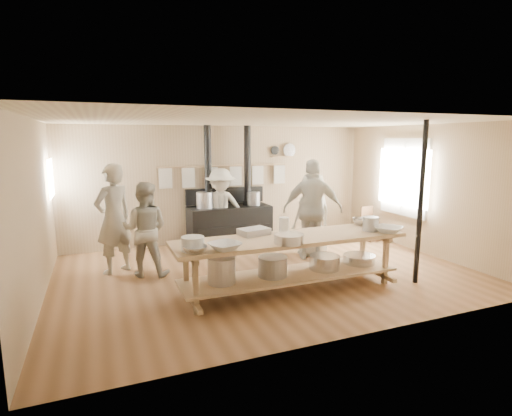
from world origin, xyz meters
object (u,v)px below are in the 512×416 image
Objects in this scene: prep_table at (290,258)px; cook_center at (312,214)px; cook_left at (145,229)px; cook_far_left at (114,219)px; cook_right at (313,210)px; stove at (229,221)px; chair at (371,230)px; roasting_pan at (254,232)px; cook_by_window at (221,208)px.

cook_center is at bearing 50.93° from prep_table.
prep_table is at bearing 162.64° from cook_left.
cook_far_left reaches higher than cook_left.
cook_left is at bearing 141.66° from prep_table.
cook_right reaches higher than cook_far_left.
stove is 1.37× the size of cook_far_left.
roasting_pan is at bearing -161.23° from chair.
stove is at bearing 48.38° from cook_by_window.
prep_table is 7.99× the size of roasting_pan.
cook_by_window is at bearing 160.34° from chair.
prep_table is 1.86× the size of cook_right.
cook_right is at bearing -162.50° from cook_left.
roasting_pan is (-3.62, -1.80, 0.67)m from chair.
cook_far_left reaches higher than chair.
cook_far_left is 1.19× the size of cook_left.
cook_left reaches higher than roasting_pan.
prep_table is 1.84m from cook_right.
stove is at bearing -122.18° from cook_left.
cook_center is at bearing -48.18° from stove.
cook_right is (-0.12, -0.22, 0.14)m from cook_center.
cook_center is at bearing 35.63° from roasting_pan.
stove is 3.29m from chair.
cook_far_left reaches higher than roasting_pan.
prep_table is at bearing -90.04° from stove.
chair is 1.70× the size of roasting_pan.
cook_right is 1.14× the size of cook_by_window.
cook_center is 2.16× the size of chair.
cook_right is 1.93m from roasting_pan.
cook_far_left is 3.74m from cook_center.
cook_by_window is (2.21, 0.94, -0.10)m from cook_far_left.
cook_left is (-1.96, -1.47, 0.28)m from stove.
stove is 2.75m from roasting_pan.
cook_by_window reaches higher than cook_center.
cook_by_window is at bearing -42.57° from cook_center.
roasting_pan is (-1.63, -1.03, -0.07)m from cook_right.
chair is at bearing 34.02° from prep_table.
cook_far_left is 4.22× the size of roasting_pan.
prep_table is 2.51m from cook_left.
stove is 5.77× the size of roasting_pan.
prep_table is 2.12× the size of cook_by_window.
cook_right is 4.30× the size of roasting_pan.
cook_far_left is 1.15× the size of cook_center.
cook_left is 0.95× the size of cook_by_window.
cook_left is 0.83× the size of cook_right.
cook_right is 2.26m from chair.
prep_table is at bearing 74.70° from cook_right.
cook_right is 2.52× the size of chair.
prep_table is at bearing -153.65° from chair.
cook_center reaches higher than chair.
cook_by_window is at bearing -122.04° from cook_left.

